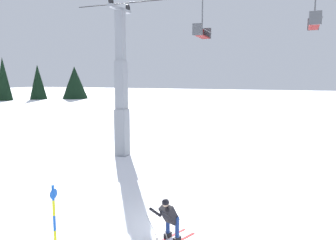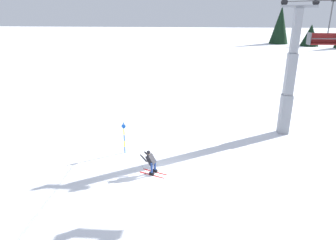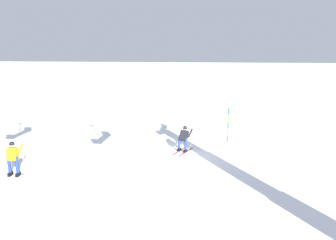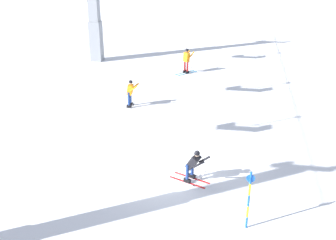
% 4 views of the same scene
% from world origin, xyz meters
% --- Properties ---
extents(ground_plane, '(260.00, 260.00, 0.00)m').
position_xyz_m(ground_plane, '(0.00, 0.00, 0.00)').
color(ground_plane, white).
extents(skier_carving_main, '(1.16, 1.69, 1.55)m').
position_xyz_m(skier_carving_main, '(-0.70, -1.21, 0.81)').
color(skier_carving_main, red).
rests_on(skier_carving_main, ground_plane).
extents(lift_tower_near, '(0.74, 2.51, 9.70)m').
position_xyz_m(lift_tower_near, '(-7.58, 8.18, 4.03)').
color(lift_tower_near, gray).
rests_on(lift_tower_near, ground_plane).
extents(chairlift_seat_nearest, '(0.61, 1.92, 2.31)m').
position_xyz_m(chairlift_seat_nearest, '(-2.40, 8.18, 7.63)').
color(chairlift_seat_nearest, black).
extents(trail_marker_pole, '(0.07, 0.28, 2.16)m').
position_xyz_m(trail_marker_pole, '(-3.25, -3.29, 1.16)').
color(trail_marker_pole, blue).
rests_on(trail_marker_pole, ground_plane).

